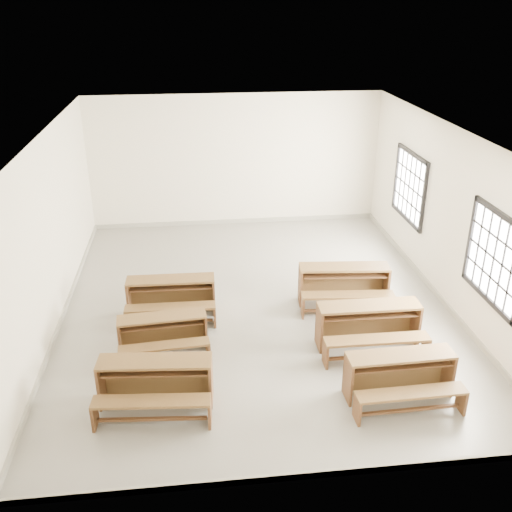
{
  "coord_description": "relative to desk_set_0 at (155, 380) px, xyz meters",
  "views": [
    {
      "loc": [
        -1.08,
        -9.2,
        5.24
      ],
      "look_at": [
        0.0,
        0.0,
        1.0
      ],
      "focal_mm": 40.0,
      "sensor_mm": 36.0,
      "label": 1
    }
  ],
  "objects": [
    {
      "name": "desk_set_5",
      "position": [
        3.33,
        2.53,
        0.02
      ],
      "size": [
        1.71,
        1.0,
        0.74
      ],
      "rotation": [
        0.0,
        0.0,
        -0.09
      ],
      "color": "brown",
      "rests_on": "ground"
    },
    {
      "name": "room",
      "position": [
        1.8,
        2.65,
        1.73
      ],
      "size": [
        8.5,
        8.5,
        3.2
      ],
      "color": "gray",
      "rests_on": "ground"
    },
    {
      "name": "desk_set_4",
      "position": [
        3.37,
        1.09,
        0.02
      ],
      "size": [
        1.66,
        0.87,
        0.74
      ],
      "rotation": [
        0.0,
        0.0,
        -0.01
      ],
      "color": "brown",
      "rests_on": "ground"
    },
    {
      "name": "desk_set_1",
      "position": [
        0.06,
        1.32,
        -0.04
      ],
      "size": [
        1.45,
        0.84,
        0.63
      ],
      "rotation": [
        0.0,
        0.0,
        0.08
      ],
      "color": "brown",
      "rests_on": "ground"
    },
    {
      "name": "desk_set_2",
      "position": [
        0.17,
        2.48,
        -0.0
      ],
      "size": [
        1.57,
        0.84,
        0.7
      ],
      "rotation": [
        0.0,
        0.0,
        -0.02
      ],
      "color": "brown",
      "rests_on": "ground"
    },
    {
      "name": "desk_set_3",
      "position": [
        3.42,
        -0.23,
        -0.01
      ],
      "size": [
        1.54,
        0.83,
        0.69
      ],
      "rotation": [
        0.0,
        0.0,
        0.02
      ],
      "color": "brown",
      "rests_on": "ground"
    },
    {
      "name": "desk_set_0",
      "position": [
        0.0,
        0.0,
        0.0
      ],
      "size": [
        1.63,
        0.94,
        0.7
      ],
      "rotation": [
        0.0,
        0.0,
        -0.09
      ],
      "color": "brown",
      "rests_on": "ground"
    }
  ]
}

